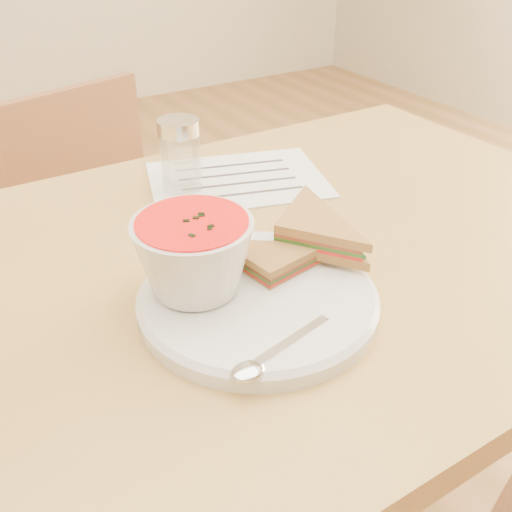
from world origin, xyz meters
TOP-DOWN VIEW (x-y plane):
  - dining_table at (0.00, 0.00)m, footprint 1.00×0.70m
  - chair_far at (-0.07, 0.46)m, footprint 0.44×0.44m
  - plate at (-0.10, -0.10)m, footprint 0.31×0.31m
  - soup_bowl at (-0.15, -0.06)m, footprint 0.15×0.15m
  - sandwich_half_a at (-0.09, -0.11)m, footprint 0.11×0.11m
  - sandwich_half_b at (-0.05, -0.05)m, footprint 0.16×0.16m
  - spoon at (-0.12, -0.18)m, footprint 0.17×0.07m
  - paper_menu at (0.04, 0.19)m, footprint 0.31×0.26m
  - condiment_shaker at (-0.04, 0.20)m, footprint 0.07×0.07m

SIDE VIEW (x-z plane):
  - dining_table at x=0.00m, z-range 0.00..0.75m
  - chair_far at x=-0.07m, z-range 0.00..0.81m
  - paper_menu at x=0.04m, z-range 0.75..0.75m
  - plate at x=-0.10m, z-range 0.75..0.77m
  - spoon at x=-0.12m, z-range 0.77..0.78m
  - sandwich_half_a at x=-0.09m, z-range 0.77..0.79m
  - sandwich_half_b at x=-0.05m, z-range 0.78..0.81m
  - condiment_shaker at x=-0.04m, z-range 0.75..0.86m
  - soup_bowl at x=-0.15m, z-range 0.77..0.85m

